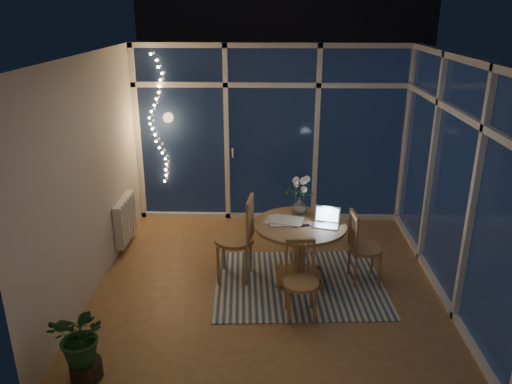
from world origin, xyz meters
TOP-DOWN VIEW (x-y plane):
  - floor at (0.00, 0.00)m, footprint 4.00×4.00m
  - ceiling at (0.00, 0.00)m, footprint 4.00×4.00m
  - wall_back at (0.00, 2.00)m, footprint 4.00×0.04m
  - wall_front at (0.00, -2.00)m, footprint 4.00×0.04m
  - wall_left at (-2.00, 0.00)m, footprint 0.04×4.00m
  - wall_right at (2.00, 0.00)m, footprint 0.04×4.00m
  - window_wall_back at (0.00, 1.96)m, footprint 4.00×0.10m
  - window_wall_right at (1.96, 0.00)m, footprint 0.10×4.00m
  - radiator at (-1.94, 0.90)m, footprint 0.10×0.70m
  - fairy_lights at (-1.65, 1.88)m, footprint 0.24×0.10m
  - garden_patio at (0.50, 5.00)m, footprint 12.00×6.00m
  - garden_fence at (0.00, 5.50)m, footprint 11.00×0.08m
  - neighbour_roof at (0.30, 8.50)m, footprint 7.00×3.00m
  - garden_shrubs at (-0.80, 3.40)m, footprint 0.90×0.90m
  - rug at (0.34, -0.01)m, footprint 2.06×1.69m
  - dining_table at (0.34, 0.09)m, footprint 1.12×1.12m
  - chair_left at (-0.42, 0.11)m, footprint 0.53×0.53m
  - chair_right at (1.11, 0.09)m, footprint 0.46×0.46m
  - chair_front at (0.32, -0.67)m, footprint 0.41×0.41m
  - laptop at (0.63, 0.04)m, footprint 0.34×0.32m
  - flower_vase at (0.34, 0.39)m, footprint 0.21×0.21m
  - bowl at (0.60, 0.19)m, footprint 0.16×0.16m
  - newspapers at (0.15, 0.17)m, footprint 0.38×0.30m
  - phone at (0.39, 0.04)m, footprint 0.11×0.08m
  - potted_plant at (-1.60, -1.65)m, footprint 0.65×0.60m

SIDE VIEW (x-z plane):
  - garden_patio at x=0.50m, z-range -0.11..-0.01m
  - floor at x=0.00m, z-range 0.00..0.00m
  - rug at x=0.34m, z-range 0.00..0.01m
  - dining_table at x=0.34m, z-range 0.00..0.73m
  - potted_plant at x=-1.60m, z-range 0.00..0.76m
  - radiator at x=-1.94m, z-range 0.11..0.69m
  - chair_front at x=0.32m, z-range 0.00..0.84m
  - chair_right at x=1.11m, z-range 0.00..0.89m
  - garden_shrubs at x=-0.80m, z-range 0.00..0.90m
  - chair_left at x=-0.42m, z-range 0.00..1.05m
  - phone at x=0.39m, z-range 0.73..0.73m
  - newspapers at x=0.15m, z-range 0.73..0.74m
  - bowl at x=0.60m, z-range 0.73..0.76m
  - flower_vase at x=0.34m, z-range 0.73..0.94m
  - laptop at x=0.63m, z-range 0.73..0.94m
  - garden_fence at x=0.00m, z-range 0.00..1.80m
  - wall_back at x=0.00m, z-range 0.00..2.60m
  - wall_front at x=0.00m, z-range 0.00..2.60m
  - wall_left at x=-2.00m, z-range 0.00..2.60m
  - wall_right at x=2.00m, z-range 0.00..2.60m
  - window_wall_back at x=0.00m, z-range 0.00..2.60m
  - window_wall_right at x=1.96m, z-range 0.00..2.60m
  - fairy_lights at x=-1.65m, z-range 0.60..2.45m
  - neighbour_roof at x=0.30m, z-range 1.10..3.30m
  - ceiling at x=0.00m, z-range 2.60..2.60m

